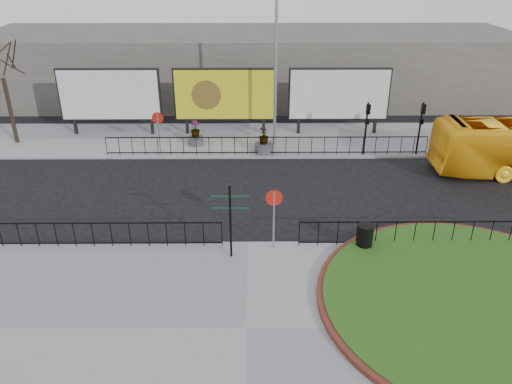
{
  "coord_description": "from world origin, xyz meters",
  "views": [
    {
      "loc": [
        0.2,
        -16.95,
        10.61
      ],
      "look_at": [
        0.33,
        0.79,
        1.94
      ],
      "focal_mm": 35.0,
      "sensor_mm": 36.0,
      "label": 1
    }
  ],
  "objects_px": {
    "lamp_post": "(276,65)",
    "planter_a": "(195,135)",
    "litter_bin": "(365,237)",
    "planter_b": "(264,144)",
    "fingerpost_sign": "(230,215)",
    "billboard_mid": "(224,95)"
  },
  "relations": [
    {
      "from": "fingerpost_sign",
      "to": "planter_b",
      "type": "xyz_separation_m",
      "value": [
        1.46,
        10.68,
        -1.25
      ]
    },
    {
      "from": "fingerpost_sign",
      "to": "litter_bin",
      "type": "xyz_separation_m",
      "value": [
        5.12,
        0.42,
        -1.25
      ]
    },
    {
      "from": "fingerpost_sign",
      "to": "planter_b",
      "type": "height_order",
      "value": "fingerpost_sign"
    },
    {
      "from": "litter_bin",
      "to": "planter_a",
      "type": "height_order",
      "value": "planter_a"
    },
    {
      "from": "fingerpost_sign",
      "to": "planter_a",
      "type": "xyz_separation_m",
      "value": [
        -2.56,
        12.02,
        -1.22
      ]
    },
    {
      "from": "billboard_mid",
      "to": "lamp_post",
      "type": "relative_size",
      "value": 0.67
    },
    {
      "from": "billboard_mid",
      "to": "litter_bin",
      "type": "relative_size",
      "value": 5.74
    },
    {
      "from": "fingerpost_sign",
      "to": "lamp_post",
      "type": "bearing_deg",
      "value": 84.14
    },
    {
      "from": "fingerpost_sign",
      "to": "planter_b",
      "type": "distance_m",
      "value": 10.85
    },
    {
      "from": "billboard_mid",
      "to": "planter_a",
      "type": "bearing_deg",
      "value": -130.38
    },
    {
      "from": "lamp_post",
      "to": "planter_a",
      "type": "distance_m",
      "value": 6.25
    },
    {
      "from": "lamp_post",
      "to": "litter_bin",
      "type": "bearing_deg",
      "value": -75.53
    },
    {
      "from": "lamp_post",
      "to": "planter_a",
      "type": "bearing_deg",
      "value": -180.0
    },
    {
      "from": "billboard_mid",
      "to": "litter_bin",
      "type": "xyz_separation_m",
      "value": [
        6.0,
        -13.57,
        -1.93
      ]
    },
    {
      "from": "litter_bin",
      "to": "planter_b",
      "type": "bearing_deg",
      "value": 109.6
    },
    {
      "from": "litter_bin",
      "to": "planter_a",
      "type": "relative_size",
      "value": 0.73
    },
    {
      "from": "fingerpost_sign",
      "to": "planter_a",
      "type": "height_order",
      "value": "fingerpost_sign"
    },
    {
      "from": "billboard_mid",
      "to": "litter_bin",
      "type": "distance_m",
      "value": 14.96
    },
    {
      "from": "planter_a",
      "to": "planter_b",
      "type": "relative_size",
      "value": 0.96
    },
    {
      "from": "litter_bin",
      "to": "lamp_post",
      "type": "bearing_deg",
      "value": 104.47
    },
    {
      "from": "planter_a",
      "to": "fingerpost_sign",
      "type": "bearing_deg",
      "value": -77.98
    },
    {
      "from": "litter_bin",
      "to": "planter_b",
      "type": "distance_m",
      "value": 10.9
    }
  ]
}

